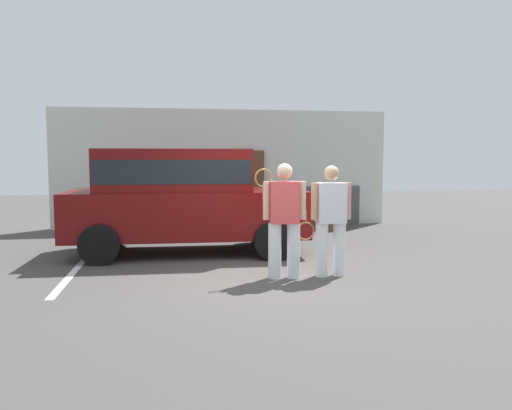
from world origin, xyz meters
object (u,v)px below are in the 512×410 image
parked_suv (182,196)px  potted_plant_by_porch (331,214)px  tennis_player_man (284,219)px  tennis_player_woman (331,219)px

parked_suv → potted_plant_by_porch: bearing=35.9°
tennis_player_man → tennis_player_woman: (0.76, 0.02, -0.03)m
parked_suv → tennis_player_woman: parked_suv is taller
tennis_player_man → potted_plant_by_porch: bearing=-108.1°
parked_suv → potted_plant_by_porch: parked_suv is taller
tennis_player_woman → parked_suv: bearing=-46.6°
potted_plant_by_porch → parked_suv: bearing=-145.7°
tennis_player_woman → tennis_player_man: bearing=1.3°
parked_suv → tennis_player_man: (1.52, -2.41, -0.21)m
tennis_player_man → potted_plant_by_porch: (2.40, 5.09, -0.52)m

